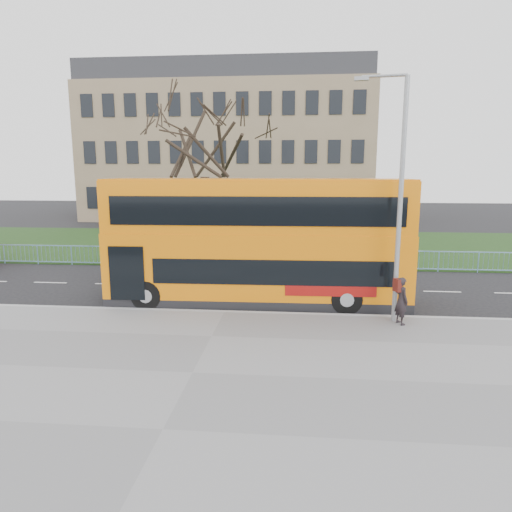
% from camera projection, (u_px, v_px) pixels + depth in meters
% --- Properties ---
extents(ground, '(120.00, 120.00, 0.00)m').
position_uv_depth(ground, '(231.00, 302.00, 18.33)').
color(ground, black).
rests_on(ground, ground).
extents(pavement, '(80.00, 10.50, 0.12)m').
position_uv_depth(pavement, '(193.00, 375.00, 11.72)').
color(pavement, slate).
rests_on(pavement, ground).
extents(kerb, '(80.00, 0.20, 0.14)m').
position_uv_depth(kerb, '(225.00, 313.00, 16.80)').
color(kerb, '#97979A').
rests_on(kerb, ground).
extents(grass_verge, '(80.00, 15.40, 0.08)m').
position_uv_depth(grass_verge, '(260.00, 245.00, 32.32)').
color(grass_verge, '#183212').
rests_on(grass_verge, ground).
extents(guard_railing, '(40.00, 0.12, 1.10)m').
position_uv_depth(guard_railing, '(248.00, 258.00, 24.69)').
color(guard_railing, '#6F9DC6').
rests_on(guard_railing, ground).
extents(bare_tree, '(7.95, 7.95, 11.36)m').
position_uv_depth(bare_tree, '(204.00, 161.00, 27.33)').
color(bare_tree, black).
rests_on(bare_tree, grass_verge).
extents(civic_building, '(30.00, 15.00, 14.00)m').
position_uv_depth(civic_building, '(231.00, 155.00, 51.75)').
color(civic_building, '#826D52').
rests_on(civic_building, ground).
extents(yellow_bus, '(11.65, 3.02, 4.86)m').
position_uv_depth(yellow_bus, '(257.00, 239.00, 17.82)').
color(yellow_bus, orange).
rests_on(yellow_bus, ground).
extents(pedestrian, '(0.59, 0.69, 1.62)m').
position_uv_depth(pedestrian, '(401.00, 301.00, 15.28)').
color(pedestrian, black).
rests_on(pedestrian, pavement).
extents(street_lamp, '(1.72, 0.41, 8.12)m').
position_uv_depth(street_lamp, '(398.00, 191.00, 15.02)').
color(street_lamp, '#92959A').
rests_on(street_lamp, pavement).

